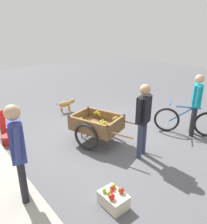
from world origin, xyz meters
TOP-DOWN VIEW (x-y plane):
  - ground_plane at (0.00, 0.00)m, footprint 24.00×24.00m
  - fruit_cart at (0.07, 0.28)m, footprint 1.80×1.24m
  - vendor_person at (-1.02, -0.07)m, footprint 0.30×0.53m
  - bicycle at (-1.05, -1.78)m, footprint 1.43×0.95m
  - cyclist_person at (-1.18, -1.86)m, footprint 0.35×0.48m
  - dog at (2.37, -0.22)m, footprint 0.25×0.67m
  - fire_hydrant at (1.97, 1.89)m, footprint 0.25×0.25m
  - plastic_bucket at (1.35, 1.99)m, footprint 0.28×0.28m
  - apple_crate at (-1.72, 1.36)m, footprint 0.44×0.32m
  - bystander_person at (-0.79, 2.39)m, footprint 0.50×0.28m

SIDE VIEW (x-z plane):
  - ground_plane at x=0.00m, z-range 0.00..0.00m
  - plastic_bucket at x=1.35m, z-range 0.00..0.22m
  - apple_crate at x=-1.72m, z-range -0.03..0.29m
  - dog at x=2.37m, z-range 0.07..0.47m
  - fire_hydrant at x=1.97m, z-range 0.00..0.67m
  - bicycle at x=-1.05m, z-range -0.07..0.78m
  - fruit_cart at x=0.07m, z-range 0.08..0.80m
  - cyclist_person at x=-1.18m, z-range 0.15..1.73m
  - vendor_person at x=-1.02m, z-range 0.15..1.74m
  - bystander_person at x=-0.79m, z-range 0.17..1.82m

